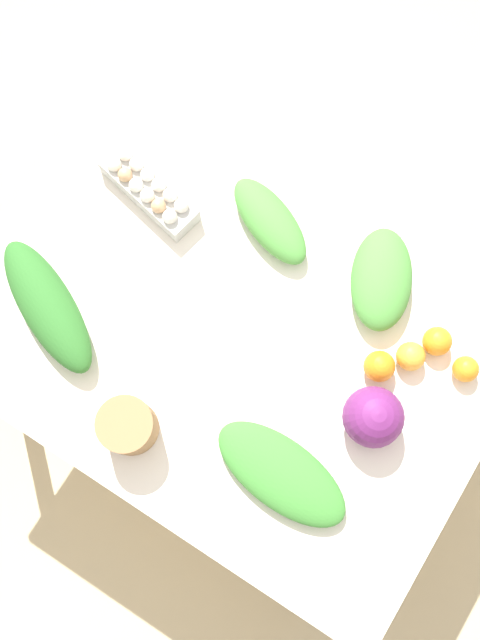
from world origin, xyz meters
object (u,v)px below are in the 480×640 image
greens_bunch_scallion (47,306)px  greens_bunch_kale (381,279)px  orange_3 (466,369)px  cabbage_purple (373,417)px  egg_carton (149,189)px  orange_2 (437,341)px  greens_bunch_dandelion (281,474)px  orange_0 (411,356)px  paper_bag (128,426)px  greens_bunch_chard (270,221)px  orange_1 (379,366)px

greens_bunch_scallion → greens_bunch_kale: bearing=37.1°
orange_3 → cabbage_purple: bearing=-120.9°
egg_carton → greens_bunch_kale: greens_bunch_kale is taller
egg_carton → orange_2: egg_carton is taller
greens_bunch_dandelion → greens_bunch_scallion: 0.71m
greens_bunch_dandelion → orange_0: 0.43m
cabbage_purple → egg_carton: size_ratio=0.49×
cabbage_purple → greens_bunch_scallion: 0.85m
egg_carton → greens_bunch_scallion: greens_bunch_scallion is taller
orange_0 → egg_carton: bearing=178.6°
paper_bag → orange_2: 0.79m
greens_bunch_chard → greens_bunch_scallion: bearing=-125.4°
greens_bunch_dandelion → orange_1: orange_1 is taller
greens_bunch_dandelion → orange_1: size_ratio=4.57×
greens_bunch_chard → orange_1: (0.43, -0.18, 0.00)m
greens_bunch_chard → orange_2: bearing=-5.1°
egg_carton → orange_3: (0.93, 0.03, -0.01)m
egg_carton → orange_2: size_ratio=4.14×
cabbage_purple → orange_1: bearing=110.3°
orange_2 → greens_bunch_kale: bearing=162.7°
orange_0 → orange_3: size_ratio=1.11×
cabbage_purple → orange_2: bearing=79.9°
orange_2 → orange_3: (0.09, -0.02, -0.00)m
greens_bunch_kale → greens_bunch_dandelion: (0.04, -0.55, -0.02)m
orange_2 → orange_0: bearing=-118.5°
paper_bag → greens_bunch_dandelion: paper_bag is taller
greens_bunch_scallion → paper_bag: bearing=-22.0°
greens_bunch_dandelion → orange_2: size_ratio=4.89×
orange_0 → greens_bunch_scallion: bearing=-155.6°
orange_3 → orange_0: bearing=-160.8°
paper_bag → orange_1: bearing=46.0°
paper_bag → greens_bunch_kale: 0.73m
orange_0 → cabbage_purple: bearing=-92.5°
cabbage_purple → orange_2: cabbage_purple is taller
greens_bunch_chard → greens_bunch_scallion: greens_bunch_scallion is taller
orange_0 → paper_bag: bearing=-133.5°
paper_bag → orange_3: size_ratio=2.07×
egg_carton → paper_bag: 0.62m
greens_bunch_scallion → orange_2: (0.87, 0.45, -0.01)m
cabbage_purple → greens_bunch_kale: (-0.15, 0.32, -0.03)m
greens_bunch_kale → orange_3: 0.30m
orange_1 → greens_bunch_chard: bearing=157.3°
paper_bag → orange_2: (0.53, 0.59, -0.03)m
paper_bag → greens_bunch_scallion: 0.37m
paper_bag → greens_bunch_dandelion: 0.39m
greens_bunch_dandelion → egg_carton: bearing=147.2°
greens_bunch_kale → orange_1: 0.22m
egg_carton → greens_bunch_scallion: bearing=96.5°
egg_carton → orange_3: bearing=-166.5°
greens_bunch_dandelion → greens_bunch_scallion: size_ratio=0.91×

